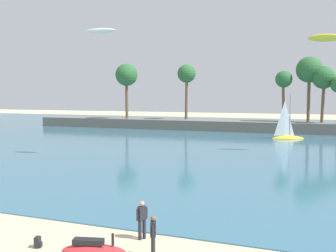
% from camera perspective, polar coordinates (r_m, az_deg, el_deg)
% --- Properties ---
extents(sea, '(220.00, 92.19, 0.06)m').
position_cam_1_polar(sea, '(62.40, 14.38, -1.34)').
color(sea, '#386B84').
rests_on(sea, ground).
extents(palm_headland, '(90.08, 6.59, 12.64)m').
position_cam_1_polar(palm_headland, '(68.44, 13.99, 1.60)').
color(palm_headland, slate).
rests_on(palm_headland, ground).
extents(person_rigging_by_gear, '(0.30, 0.52, 1.67)m').
position_cam_1_polar(person_rigging_by_gear, '(15.31, -2.18, -15.65)').
color(person_rigging_by_gear, '#23232D').
rests_on(person_rigging_by_gear, ground).
extents(person_at_waterline, '(0.35, 0.48, 1.67)m').
position_cam_1_polar(person_at_waterline, '(17.23, -3.81, -13.35)').
color(person_at_waterline, '#23232D').
rests_on(person_at_waterline, ground).
extents(backpack_by_trailer, '(0.34, 0.35, 0.44)m').
position_cam_1_polar(backpack_by_trailer, '(17.38, -18.45, -15.80)').
color(backpack_by_trailer, '#232328').
rests_on(backpack_by_trailer, ground).
extents(sailboat_near_shore, '(4.81, 3.23, 6.74)m').
position_cam_1_polar(sailboat_near_shore, '(57.89, 17.00, -1.20)').
color(sailboat_near_shore, yellow).
rests_on(sailboat_near_shore, sea).
extents(kite_aloft_high_over_bay, '(3.11, 1.30, 0.49)m').
position_cam_1_polar(kite_aloft_high_over_bay, '(39.14, -9.79, 13.54)').
color(kite_aloft_high_over_bay, white).
extents(kite_aloft_drifting_left, '(3.62, 1.85, 0.96)m').
position_cam_1_polar(kite_aloft_drifting_left, '(43.91, 21.99, 11.85)').
color(kite_aloft_drifting_left, yellow).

